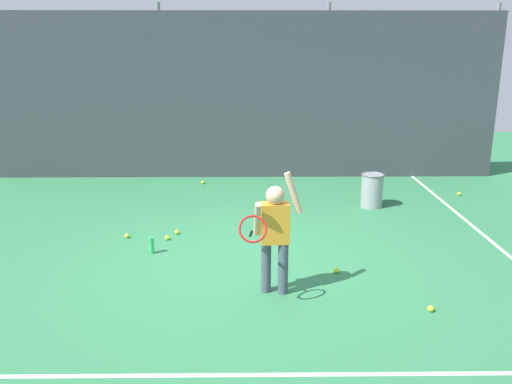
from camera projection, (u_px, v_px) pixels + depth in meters
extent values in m
plane|color=#2D7247|center=(241.00, 260.00, 6.77)|extent=(20.00, 20.00, 0.00)
cube|color=white|center=(237.00, 375.00, 4.42)|extent=(9.00, 0.05, 0.00)
cube|color=white|center=(480.00, 232.00, 7.77)|extent=(0.05, 9.00, 0.00)
cube|color=#383D42|center=(244.00, 97.00, 10.57)|extent=(10.04, 0.08, 3.24)
cylinder|color=slate|center=(162.00, 93.00, 10.59)|extent=(0.09, 0.09, 3.39)
cylinder|color=slate|center=(326.00, 93.00, 10.63)|extent=(0.09, 0.09, 3.39)
cylinder|color=slate|center=(489.00, 92.00, 10.66)|extent=(0.09, 0.09, 3.39)
cylinder|color=#3F4C59|center=(266.00, 267.00, 5.85)|extent=(0.11, 0.11, 0.58)
cylinder|color=#3F4C59|center=(283.00, 268.00, 5.81)|extent=(0.11, 0.11, 0.58)
cube|color=orange|center=(275.00, 223.00, 5.69)|extent=(0.31, 0.19, 0.44)
sphere|color=tan|center=(275.00, 195.00, 5.61)|extent=(0.20, 0.20, 0.20)
cylinder|color=tan|center=(293.00, 193.00, 5.64)|extent=(0.21, 0.08, 0.46)
cylinder|color=tan|center=(257.00, 219.00, 5.60)|extent=(0.09, 0.29, 0.43)
cylinder|color=black|center=(251.00, 234.00, 5.51)|extent=(0.05, 0.24, 0.15)
torus|color=red|center=(253.00, 229.00, 5.26)|extent=(0.30, 0.18, 0.26)
cylinder|color=gray|center=(372.00, 191.00, 8.91)|extent=(0.36, 0.36, 0.55)
torus|color=#595B60|center=(373.00, 175.00, 8.84)|extent=(0.38, 0.38, 0.02)
cylinder|color=green|center=(151.00, 245.00, 6.96)|extent=(0.07, 0.07, 0.22)
sphere|color=#CCE033|center=(127.00, 236.00, 7.53)|extent=(0.07, 0.07, 0.07)
sphere|color=#CCE033|center=(177.00, 232.00, 7.68)|extent=(0.07, 0.07, 0.07)
sphere|color=#CCE033|center=(167.00, 238.00, 7.45)|extent=(0.07, 0.07, 0.07)
sphere|color=#CCE033|center=(431.00, 309.00, 5.46)|extent=(0.07, 0.07, 0.07)
sphere|color=#CCE033|center=(336.00, 270.00, 6.38)|extent=(0.07, 0.07, 0.07)
sphere|color=#CCE033|center=(459.00, 194.00, 9.62)|extent=(0.07, 0.07, 0.07)
sphere|color=#CCE033|center=(203.00, 182.00, 10.41)|extent=(0.07, 0.07, 0.07)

